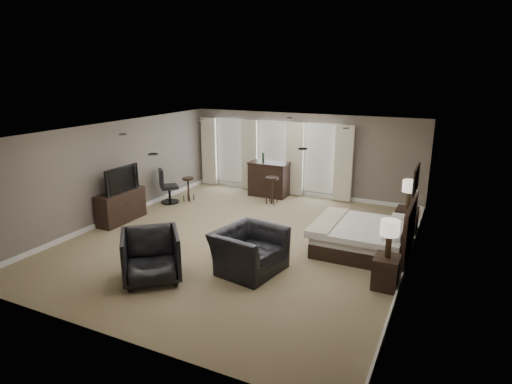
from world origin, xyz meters
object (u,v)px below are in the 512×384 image
at_px(lamp_near, 389,239).
at_px(dresser, 121,206).
at_px(nightstand_near, 386,272).
at_px(bar_stool_right, 272,190).
at_px(lamp_far, 409,195).
at_px(armchair_near, 249,244).
at_px(desk_chair, 169,186).
at_px(bar_stool_left, 188,189).
at_px(armchair_far, 151,254).
at_px(bar_counter, 269,179).
at_px(nightstand_far, 406,222).
at_px(tv, 120,188).
at_px(bed, 357,223).

distance_m(lamp_near, dresser, 6.97).
relative_size(nightstand_near, bar_stool_right, 0.73).
xyz_separation_m(lamp_far, armchair_near, (-2.58, -3.38, -0.44)).
xyz_separation_m(nightstand_near, lamp_far, (0.00, 2.90, 0.72)).
bearing_deg(dresser, bar_stool_right, 46.88).
xyz_separation_m(dresser, desk_chair, (0.14, 1.90, 0.12)).
bearing_deg(desk_chair, bar_stool_left, -91.41).
xyz_separation_m(lamp_far, armchair_far, (-4.07, -4.54, -0.48)).
bearing_deg(desk_chair, armchair_near, -172.41).
bearing_deg(desk_chair, bar_counter, -96.77).
relative_size(armchair_far, bar_stool_right, 1.31).
xyz_separation_m(lamp_far, dresser, (-6.92, -2.25, -0.60)).
relative_size(nightstand_far, armchair_near, 0.51).
height_order(bar_counter, bar_stool_left, bar_counter).
relative_size(nightstand_far, bar_stool_right, 0.81).
bearing_deg(tv, armchair_near, -104.54).
bearing_deg(dresser, armchair_near, -14.54).
bearing_deg(bar_stool_right, lamp_near, -43.90).
relative_size(bed, lamp_far, 2.81).
relative_size(nightstand_far, dresser, 0.47).
xyz_separation_m(armchair_far, bar_counter, (-0.31, 6.19, 0.01)).
relative_size(lamp_far, tv, 0.61).
distance_m(lamp_far, tv, 7.28).
height_order(nightstand_near, nightstand_far, nightstand_far).
distance_m(armchair_near, bar_stool_left, 5.12).
relative_size(lamp_near, tv, 0.61).
distance_m(bed, nightstand_near, 1.73).
relative_size(nightstand_far, desk_chair, 0.63).
bearing_deg(armchair_far, armchair_near, -2.84).
height_order(nightstand_far, armchair_far, armchair_far).
bearing_deg(nightstand_near, nightstand_far, 90.00).
height_order(bar_stool_right, desk_chair, desk_chair).
relative_size(dresser, armchair_near, 1.09).
xyz_separation_m(nightstand_far, desk_chair, (-6.78, -0.35, 0.20)).
xyz_separation_m(lamp_far, bar_stool_left, (-6.37, 0.06, -0.65)).
bearing_deg(nightstand_near, bar_counter, 133.97).
height_order(nightstand_far, armchair_near, armchair_near).
xyz_separation_m(bed, desk_chair, (-5.89, 1.10, -0.10)).
relative_size(armchair_near, armchair_far, 1.22).
xyz_separation_m(bed, lamp_far, (0.89, 1.45, 0.39)).
xyz_separation_m(bed, nightstand_far, (0.89, 1.45, -0.30)).
height_order(dresser, bar_stool_left, dresser).
xyz_separation_m(dresser, bar_counter, (2.53, 3.90, 0.13)).
bearing_deg(tv, lamp_far, -71.98).
bearing_deg(armchair_far, nightstand_far, 7.31).
distance_m(nightstand_near, lamp_near, 0.65).
bearing_deg(nightstand_far, armchair_far, -131.88).
bearing_deg(armchair_near, nightstand_near, -69.35).
distance_m(bar_counter, bar_stool_left, 2.55).
distance_m(tv, bar_stool_right, 4.36).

